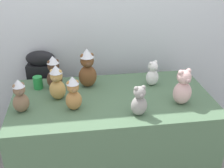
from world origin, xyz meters
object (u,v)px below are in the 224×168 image
object	(u,v)px
instrument_case	(45,95)
teddy_bear_caramel	(73,94)
teddy_bear_mocha	(20,96)
display_table	(112,133)
teddy_bear_cocoa	(54,73)
teddy_bear_blush	(183,88)
party_cup_green	(38,83)
teddy_bear_ash	(139,102)
teddy_bear_snow	(153,74)
teddy_bear_chestnut	(87,68)
teddy_bear_honey	(57,83)

from	to	relation	value
instrument_case	teddy_bear_caramel	bearing A→B (deg)	-59.89
instrument_case	teddy_bear_mocha	bearing A→B (deg)	-90.01
display_table	teddy_bear_cocoa	xyz separation A→B (m)	(-0.46, 0.23, 0.51)
teddy_bear_blush	party_cup_green	xyz separation A→B (m)	(-1.14, 0.42, -0.08)
teddy_bear_caramel	teddy_bear_ash	xyz separation A→B (m)	(0.47, -0.15, -0.02)
party_cup_green	teddy_bear_blush	bearing A→B (deg)	-20.51
teddy_bear_snow	teddy_bear_ash	bearing A→B (deg)	-141.04
teddy_bear_caramel	teddy_bear_blush	bearing A→B (deg)	-14.26
instrument_case	party_cup_green	bearing A→B (deg)	-83.41
teddy_bear_caramel	teddy_bear_snow	distance (m)	0.76
teddy_bear_ash	teddy_bear_chestnut	world-z (taller)	teddy_bear_chestnut
teddy_bear_caramel	teddy_bear_cocoa	distance (m)	0.41
teddy_bear_chestnut	teddy_bear_honey	xyz separation A→B (m)	(-0.26, -0.19, -0.03)
display_table	teddy_bear_honey	xyz separation A→B (m)	(-0.44, 0.04, 0.51)
teddy_bear_caramel	teddy_bear_honey	xyz separation A→B (m)	(-0.12, 0.18, 0.01)
teddy_bear_blush	teddy_bear_mocha	size ratio (longest dim) A/B	1.10
teddy_bear_mocha	teddy_bear_snow	xyz separation A→B (m)	(1.08, 0.29, -0.02)
teddy_bear_ash	teddy_bear_chestnut	size ratio (longest dim) A/B	0.68
teddy_bear_mocha	teddy_bear_cocoa	bearing A→B (deg)	29.74
teddy_bear_caramel	party_cup_green	size ratio (longest dim) A/B	2.49
teddy_bear_snow	teddy_bear_mocha	bearing A→B (deg)	170.23
teddy_bear_ash	teddy_bear_snow	xyz separation A→B (m)	(0.23, 0.46, -0.00)
teddy_bear_caramel	teddy_bear_snow	size ratio (longest dim) A/B	1.20
teddy_bear_honey	teddy_bear_snow	bearing A→B (deg)	25.72
display_table	teddy_bear_cocoa	world-z (taller)	teddy_bear_cocoa
instrument_case	teddy_bear_cocoa	size ratio (longest dim) A/B	3.23
teddy_bear_caramel	teddy_bear_ash	distance (m)	0.49
teddy_bear_honey	party_cup_green	xyz separation A→B (m)	(-0.17, 0.21, -0.09)
teddy_bear_ash	party_cup_green	size ratio (longest dim) A/B	2.15
instrument_case	teddy_bear_mocha	world-z (taller)	teddy_bear_mocha
teddy_bear_ash	teddy_bear_cocoa	distance (m)	0.81
display_table	teddy_bear_blush	size ratio (longest dim) A/B	5.57
teddy_bear_mocha	teddy_bear_honey	distance (m)	0.31
display_table	teddy_bear_ash	world-z (taller)	teddy_bear_ash
instrument_case	teddy_bear_cocoa	bearing A→B (deg)	-59.83
display_table	party_cup_green	bearing A→B (deg)	157.84
display_table	teddy_bear_mocha	bearing A→B (deg)	-170.25
teddy_bear_blush	teddy_bear_mocha	world-z (taller)	teddy_bear_blush
teddy_bear_ash	teddy_bear_snow	world-z (taller)	teddy_bear_ash
teddy_bear_snow	teddy_bear_honey	xyz separation A→B (m)	(-0.82, -0.13, 0.04)
teddy_bear_honey	teddy_bear_chestnut	bearing A→B (deg)	53.11
instrument_case	teddy_bear_cocoa	xyz separation A→B (m)	(0.14, -0.34, 0.39)
teddy_bear_blush	teddy_bear_caramel	size ratio (longest dim) A/B	1.07
teddy_bear_snow	teddy_bear_cocoa	bearing A→B (deg)	150.94
instrument_case	teddy_bear_honey	world-z (taller)	teddy_bear_honey
instrument_case	teddy_bear_chestnut	size ratio (longest dim) A/B	2.77
teddy_bear_caramel	teddy_bear_chestnut	distance (m)	0.40
teddy_bear_caramel	teddy_bear_mocha	size ratio (longest dim) A/B	1.03
instrument_case	teddy_bear_caramel	xyz separation A→B (m)	(0.29, -0.71, 0.38)
teddy_bear_mocha	party_cup_green	distance (m)	0.39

